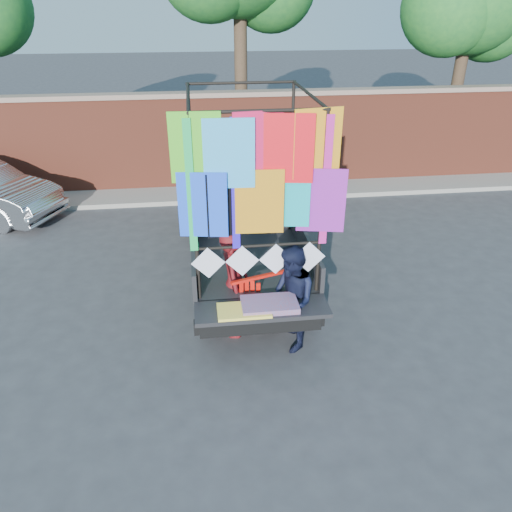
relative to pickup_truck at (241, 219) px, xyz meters
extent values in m
plane|color=#38383A|center=(-0.41, -2.55, -0.91)|extent=(90.00, 90.00, 0.00)
cube|color=brown|center=(-0.41, 4.45, 0.34)|extent=(30.00, 0.35, 2.50)
cube|color=gray|center=(-0.41, 4.45, 1.64)|extent=(30.00, 0.45, 0.12)
cube|color=gray|center=(-0.41, 3.75, -0.85)|extent=(30.00, 1.20, 0.12)
cylinder|color=#38281C|center=(0.59, 5.65, 1.82)|extent=(0.36, 0.36, 5.46)
cylinder|color=#38281C|center=(7.09, 5.65, 1.36)|extent=(0.36, 0.36, 4.55)
sphere|color=#1B5F25|center=(7.99, 6.05, 3.31)|extent=(2.40, 2.40, 2.40)
sphere|color=#1B5F25|center=(6.29, 5.35, 3.64)|extent=(2.60, 2.60, 2.60)
cylinder|color=black|center=(-0.84, 0.65, -0.56)|extent=(0.24, 0.71, 0.71)
cylinder|color=black|center=(-0.84, -2.25, -0.56)|extent=(0.24, 0.71, 0.71)
cylinder|color=black|center=(0.84, 0.65, -0.56)|extent=(0.24, 0.71, 0.71)
cylinder|color=black|center=(0.84, -2.25, -0.56)|extent=(0.24, 0.71, 0.71)
cube|color=black|center=(0.00, -0.85, -0.37)|extent=(1.82, 4.50, 0.32)
cube|color=black|center=(0.00, -1.66, -0.07)|extent=(1.93, 2.47, 0.11)
cube|color=black|center=(-0.94, -1.66, 0.16)|extent=(0.06, 2.47, 0.48)
cube|color=black|center=(0.94, -1.66, 0.16)|extent=(0.06, 2.47, 0.48)
cube|color=black|center=(0.00, -0.45, 0.16)|extent=(1.93, 0.06, 0.48)
cube|color=black|center=(0.00, 0.59, 0.22)|extent=(1.93, 1.72, 1.34)
cube|color=#8C9EAD|center=(0.00, 0.11, 0.64)|extent=(1.72, 0.06, 0.59)
cube|color=#8C9EAD|center=(0.00, 1.40, 0.43)|extent=(1.72, 0.11, 0.75)
cube|color=black|center=(0.00, 1.77, -0.05)|extent=(1.88, 0.97, 0.59)
cube|color=black|center=(0.00, -3.16, -0.05)|extent=(1.93, 0.59, 0.06)
cube|color=black|center=(0.00, -2.91, -0.46)|extent=(1.98, 0.16, 0.19)
cylinder|color=black|center=(-0.88, -2.78, 1.32)|extent=(0.05, 0.05, 2.68)
cylinder|color=black|center=(-0.88, -0.53, 1.32)|extent=(0.05, 0.05, 2.68)
cylinder|color=black|center=(0.88, -2.78, 1.32)|extent=(0.05, 0.05, 2.68)
cylinder|color=black|center=(0.88, -0.53, 1.32)|extent=(0.05, 0.05, 2.68)
cylinder|color=black|center=(0.00, -2.78, 2.66)|extent=(1.82, 0.05, 0.05)
cylinder|color=black|center=(0.00, -0.53, 2.66)|extent=(1.82, 0.05, 0.05)
cylinder|color=black|center=(-0.88, -1.66, 2.66)|extent=(0.05, 2.31, 0.05)
cylinder|color=black|center=(0.88, -1.66, 2.66)|extent=(0.05, 2.31, 0.05)
cylinder|color=black|center=(0.00, -2.78, 0.78)|extent=(1.82, 0.04, 0.04)
cube|color=#4BCB23|center=(-0.80, -2.81, 2.18)|extent=(0.66, 0.02, 0.91)
cube|color=#34B1FB|center=(-0.40, -2.85, 2.18)|extent=(0.66, 0.02, 0.91)
cube|color=#F01A52|center=(0.00, -2.81, 2.18)|extent=(0.66, 0.02, 0.91)
cube|color=#FF1520|center=(0.40, -2.85, 2.18)|extent=(0.66, 0.02, 0.91)
cube|color=#FFA51A|center=(0.80, -2.81, 2.18)|extent=(0.66, 0.02, 0.91)
cube|color=#1C52FC|center=(-0.80, -2.85, 1.48)|extent=(0.66, 0.02, 0.91)
cube|color=black|center=(-0.40, -2.81, 1.48)|extent=(0.66, 0.02, 0.91)
cube|color=orange|center=(0.00, -2.85, 1.48)|extent=(0.66, 0.02, 0.91)
cube|color=#0EB7C5|center=(0.40, -2.81, 1.48)|extent=(0.66, 0.02, 0.91)
cube|color=purple|center=(0.80, -2.85, 1.48)|extent=(0.66, 0.02, 0.91)
cube|color=#18C057|center=(-0.91, -2.83, 1.70)|extent=(0.11, 0.01, 1.82)
cube|color=#D42397|center=(0.91, -2.83, 1.70)|extent=(0.11, 0.01, 1.82)
cube|color=#2B19E6|center=(-0.32, -2.83, 1.70)|extent=(0.11, 0.01, 1.82)
cube|color=white|center=(-0.73, -2.82, 0.57)|extent=(0.49, 0.01, 0.49)
cube|color=white|center=(-0.24, -2.82, 0.57)|extent=(0.49, 0.01, 0.49)
cube|color=white|center=(0.24, -2.82, 0.57)|extent=(0.49, 0.01, 0.49)
cube|color=white|center=(0.73, -2.82, 0.57)|extent=(0.49, 0.01, 0.49)
cube|color=red|center=(0.11, -3.16, 0.02)|extent=(0.80, 0.48, 0.09)
cube|color=#FFE650|center=(-0.27, -3.24, 0.00)|extent=(0.75, 0.43, 0.04)
imported|color=maroon|center=(-0.34, -2.43, -0.02)|extent=(0.51, 0.70, 1.78)
imported|color=black|center=(0.47, -2.93, -0.07)|extent=(0.71, 0.87, 1.68)
cube|color=red|center=(0.06, -2.68, 0.21)|extent=(0.97, 0.35, 0.04)
cube|color=red|center=(-0.25, -2.70, -0.10)|extent=(0.06, 0.02, 0.58)
cube|color=red|center=(-0.17, -2.70, -0.12)|extent=(0.06, 0.02, 0.58)
cube|color=red|center=(-0.08, -2.70, -0.14)|extent=(0.06, 0.02, 0.58)
cube|color=red|center=(0.00, -2.70, -0.16)|extent=(0.06, 0.02, 0.58)
camera|label=1|loc=(-0.83, -9.07, 3.95)|focal=35.00mm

